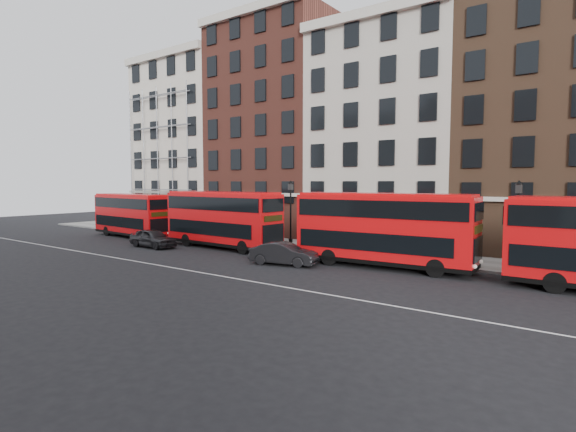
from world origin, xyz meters
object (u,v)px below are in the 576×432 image
Objects in this scene: car_front at (284,254)px; car_rear at (153,238)px; bus_a at (131,214)px; bus_c at (383,228)px; bus_b at (222,218)px.

car_rear is at bearing 77.72° from car_front.
car_rear reaches higher than car_front.
bus_a is 26.31m from bus_c.
bus_a is 21.03m from car_front.
car_rear is at bearing -174.08° from bus_c.
car_front is at bearing -88.48° from car_rear.
car_rear is 13.34m from car_front.
car_rear is at bearing -145.15° from bus_b.
car_rear is (7.43, -3.08, -1.49)m from bus_a.
car_front is at bearing -155.46° from bus_c.
bus_c is 2.53× the size of car_front.
bus_c reaches higher than bus_a.
bus_b reaches higher than bus_a.
bus_b reaches higher than car_front.
bus_a is 0.90× the size of bus_c.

